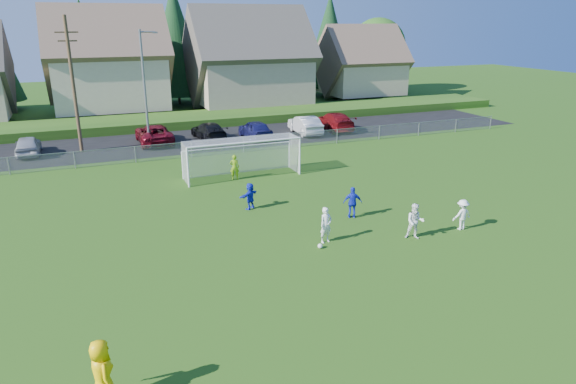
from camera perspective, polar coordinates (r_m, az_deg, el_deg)
name	(u,v)px	position (r m, az deg, el deg)	size (l,w,h in m)	color
ground	(368,290)	(19.83, 8.86, -10.72)	(160.00, 160.00, 0.00)	#193D0C
asphalt_lot	(202,140)	(44.25, -9.56, 5.75)	(60.00, 60.00, 0.00)	black
grass_embankment	(184,120)	(51.38, -11.47, 7.85)	(70.00, 6.00, 0.80)	#1E420F
soccer_ball	(320,246)	(22.92, 3.59, -6.01)	(0.22, 0.22, 0.22)	white
referee	(102,373)	(14.88, -19.97, -18.39)	(0.93, 0.61, 1.90)	#F8C104
player_white_a	(326,225)	(23.28, 4.23, -3.67)	(0.61, 0.40, 1.67)	white
player_white_b	(415,221)	(24.29, 13.94, -3.19)	(0.82, 0.64, 1.70)	white
player_white_c	(462,215)	(26.02, 18.78, -2.40)	(0.98, 0.56, 1.51)	white
player_blue_a	(353,203)	(26.29, 7.20, -1.17)	(0.96, 0.40, 1.63)	#1425BF
player_blue_b	(250,196)	(27.42, -4.24, -0.44)	(1.33, 0.42, 1.44)	#1425BF
goalkeeper	(235,167)	(32.61, -5.96, 2.77)	(0.59, 0.39, 1.61)	#92CA17
car_a	(28,145)	(43.18, -26.93, 4.64)	(1.71, 4.24, 1.44)	#9C9EA4
car_c	(154,134)	(43.67, -14.67, 6.26)	(2.57, 5.57, 1.55)	#610B17
car_d	(209,131)	(44.25, -8.80, 6.72)	(2.00, 4.91, 1.42)	black
car_e	(255,129)	(44.06, -3.66, 6.95)	(1.85, 4.61, 1.57)	#16164D
car_f	(305,125)	(45.95, 1.91, 7.48)	(1.69, 4.85, 1.60)	silver
car_g	(334,121)	(47.80, 5.18, 7.84)	(2.23, 5.49, 1.59)	maroon
soccer_goal	(241,152)	(33.08, -5.25, 4.49)	(7.42, 1.90, 2.50)	white
chainlink_fence	(218,147)	(38.89, -7.79, 5.01)	(52.06, 0.06, 1.20)	gray
streetlight	(145,86)	(41.26, -15.58, 11.24)	(1.38, 0.18, 9.00)	slate
utility_pole	(73,84)	(41.95, -22.76, 11.03)	(1.60, 0.26, 10.00)	#473321
houses_row	(185,43)	(58.29, -11.41, 15.96)	(53.90, 11.45, 13.27)	tan
tree_row	(166,44)	(64.32, -13.36, 15.66)	(65.98, 12.36, 13.80)	#382616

